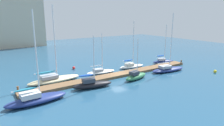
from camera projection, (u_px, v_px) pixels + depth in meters
The scene contains 15 objects.
ground_plane at pixel (118, 76), 35.26m from camera, with size 120.00×120.00×0.00m, color navy.
dock_pier at pixel (118, 75), 35.20m from camera, with size 33.42×2.21×0.45m, color brown.
dock_piling_near_end at pixel (18, 90), 27.10m from camera, with size 0.28×0.28×1.09m, color brown.
dock_piling_far_end at pixel (181, 62), 43.16m from camera, with size 0.28×0.28×1.09m, color brown.
sailboat_0 at pixel (36, 98), 24.11m from camera, with size 7.55×2.65×11.24m.
sailboat_1 at pixel (54, 79), 31.81m from camera, with size 8.70×2.85×12.20m.
sailboat_2 at pixel (92, 84), 29.28m from camera, with size 6.24×2.73×7.82m.
sailboat_3 at pixel (101, 71), 36.78m from camera, with size 5.83×2.34×7.50m.
sailboat_4 at pixel (136, 76), 33.32m from camera, with size 5.37×2.62×6.88m.
sailboat_5 at pixel (131, 65), 40.52m from camera, with size 5.85×2.14×9.57m.
sailboat_6 at pixel (168, 69), 37.97m from camera, with size 7.67×2.97×11.04m.
sailboat_7 at pixel (163, 61), 44.92m from camera, with size 5.54×2.69×8.61m.
mooring_buoy_red at pixel (74, 68), 39.62m from camera, with size 0.59×0.59×0.59m, color red.
mooring_buoy_yellow at pixel (215, 71), 37.18m from camera, with size 0.57×0.57×0.57m, color yellow.
harbor_building_distant at pixel (15, 22), 67.91m from camera, with size 18.05×9.36×16.86m, color #BCB299.
Camera 1 is at (-19.65, -27.45, 10.50)m, focal length 31.53 mm.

